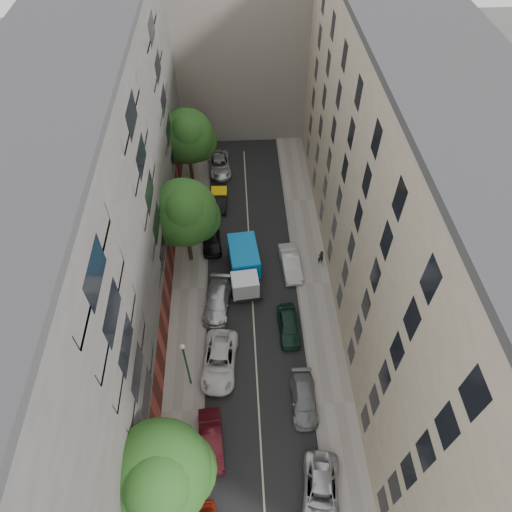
{
  "coord_description": "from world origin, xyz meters",
  "views": [
    {
      "loc": [
        -0.88,
        -24.31,
        32.2
      ],
      "look_at": [
        0.3,
        -1.61,
        6.0
      ],
      "focal_mm": 32.0,
      "sensor_mm": 36.0,
      "label": 1
    }
  ],
  "objects": [
    {
      "name": "car_right_2",
      "position": [
        2.8,
        -4.6,
        0.71
      ],
      "size": [
        1.78,
        4.21,
        1.42
      ],
      "primitive_type": "imported",
      "rotation": [
        0.0,
        0.0,
        0.03
      ],
      "color": "#142E23",
      "rests_on": "ground"
    },
    {
      "name": "building_right",
      "position": [
        11.0,
        0.0,
        10.0
      ],
      "size": [
        8.0,
        44.0,
        20.0
      ],
      "primitive_type": "cube",
      "color": "#BAAE90",
      "rests_on": "ground"
    },
    {
      "name": "tarp_truck",
      "position": [
        -0.6,
        1.22,
        1.52
      ],
      "size": [
        2.94,
        6.21,
        2.77
      ],
      "rotation": [
        0.0,
        0.0,
        0.1
      ],
      "color": "black",
      "rests_on": "ground"
    },
    {
      "name": "ground",
      "position": [
        0.0,
        0.0,
        0.0
      ],
      "size": [
        120.0,
        120.0,
        0.0
      ],
      "primitive_type": "plane",
      "color": "#4C4C49",
      "rests_on": "ground"
    },
    {
      "name": "car_left_4",
      "position": [
        -3.6,
        5.4,
        0.75
      ],
      "size": [
        2.16,
        4.55,
        1.5
      ],
      "primitive_type": "imported",
      "rotation": [
        0.0,
        0.0,
        0.09
      ],
      "color": "black",
      "rests_on": "ground"
    },
    {
      "name": "tree_far",
      "position": [
        -5.65,
        14.52,
        5.67
      ],
      "size": [
        5.71,
        5.5,
        8.48
      ],
      "color": "#382619",
      "rests_on": "sidewalk_left"
    },
    {
      "name": "sidewalk_left",
      "position": [
        -5.5,
        0.0,
        0.07
      ],
      "size": [
        3.0,
        44.0,
        0.15
      ],
      "primitive_type": "cube",
      "color": "gray",
      "rests_on": "ground"
    },
    {
      "name": "car_left_6",
      "position": [
        -2.8,
        16.6,
        0.69
      ],
      "size": [
        2.72,
        5.16,
        1.38
      ],
      "primitive_type": "imported",
      "rotation": [
        0.0,
        0.0,
        0.09
      ],
      "color": "#B8B8BD",
      "rests_on": "ground"
    },
    {
      "name": "car_left_3",
      "position": [
        -2.99,
        -1.92,
        0.73
      ],
      "size": [
        2.66,
        5.24,
        1.46
      ],
      "primitive_type": "imported",
      "rotation": [
        0.0,
        0.0,
        -0.13
      ],
      "color": "#B8B8BD",
      "rests_on": "ground"
    },
    {
      "name": "car_left_2",
      "position": [
        -2.8,
        -7.53,
        0.76
      ],
      "size": [
        3.07,
        5.67,
        1.51
      ],
      "primitive_type": "imported",
      "rotation": [
        0.0,
        0.0,
        -0.11
      ],
      "color": "silver",
      "rests_on": "ground"
    },
    {
      "name": "car_left_1",
      "position": [
        -3.36,
        -13.37,
        0.72
      ],
      "size": [
        1.86,
        4.46,
        1.43
      ],
      "primitive_type": "imported",
      "rotation": [
        0.0,
        0.0,
        0.08
      ],
      "color": "#480E16",
      "rests_on": "ground"
    },
    {
      "name": "car_right_0",
      "position": [
        3.6,
        -17.0,
        0.7
      ],
      "size": [
        3.06,
        5.34,
        1.4
      ],
      "primitive_type": "imported",
      "rotation": [
        0.0,
        0.0,
        -0.15
      ],
      "color": "#BBBBC0",
      "rests_on": "ground"
    },
    {
      "name": "pedestrian",
      "position": [
        6.4,
        2.39,
        0.91
      ],
      "size": [
        0.61,
        0.46,
        1.52
      ],
      "primitive_type": "imported",
      "rotation": [
        0.0,
        0.0,
        3.34
      ],
      "color": "black",
      "rests_on": "sidewalk_right"
    },
    {
      "name": "car_left_5",
      "position": [
        -2.8,
        11.0,
        0.67
      ],
      "size": [
        1.51,
        4.11,
        1.34
      ],
      "primitive_type": "imported",
      "rotation": [
        0.0,
        0.0,
        -0.02
      ],
      "color": "black",
      "rests_on": "ground"
    },
    {
      "name": "building_left",
      "position": [
        -11.0,
        0.0,
        10.0
      ],
      "size": [
        8.0,
        44.0,
        20.0
      ],
      "primitive_type": "cube",
      "color": "#4F4C4A",
      "rests_on": "ground"
    },
    {
      "name": "tree_mid",
      "position": [
        -5.36,
        3.34,
        5.86
      ],
      "size": [
        5.93,
        5.75,
        8.81
      ],
      "color": "#382619",
      "rests_on": "sidewalk_left"
    },
    {
      "name": "sidewalk_right",
      "position": [
        5.5,
        0.0,
        0.07
      ],
      "size": [
        3.0,
        44.0,
        0.15
      ],
      "primitive_type": "cube",
      "color": "gray",
      "rests_on": "ground"
    },
    {
      "name": "building_endcap",
      "position": [
        0.0,
        28.0,
        9.0
      ],
      "size": [
        18.0,
        12.0,
        18.0
      ],
      "primitive_type": "cube",
      "color": "gray",
      "rests_on": "ground"
    },
    {
      "name": "tree_near",
      "position": [
        -5.55,
        -17.11,
        6.39
      ],
      "size": [
        5.87,
        5.68,
        9.42
      ],
      "color": "#382619",
      "rests_on": "sidewalk_left"
    },
    {
      "name": "car_right_1",
      "position": [
        3.29,
        -10.8,
        0.64
      ],
      "size": [
        1.9,
        4.45,
        1.28
      ],
      "primitive_type": "imported",
      "rotation": [
        0.0,
        0.0,
        -0.02
      ],
      "color": "slate",
      "rests_on": "ground"
    },
    {
      "name": "road_surface",
      "position": [
        0.0,
        0.0,
        0.01
      ],
      "size": [
        8.0,
        44.0,
        0.02
      ],
      "primitive_type": "cube",
      "color": "black",
      "rests_on": "ground"
    },
    {
      "name": "car_right_3",
      "position": [
        3.6,
        1.95,
        0.74
      ],
      "size": [
        1.94,
        4.59,
        1.47
      ],
      "primitive_type": "imported",
      "rotation": [
        0.0,
        0.0,
        0.09
      ],
      "color": "silver",
      "rests_on": "ground"
    },
    {
      "name": "lamp_post",
      "position": [
        -4.97,
        -8.89,
        3.64
      ],
      "size": [
        0.36,
        0.36,
        5.55
      ],
      "color": "#164E25",
      "rests_on": "sidewalk_left"
    }
  ]
}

